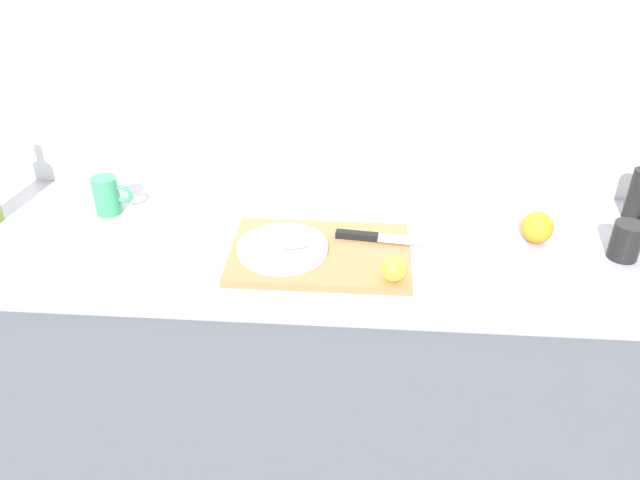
# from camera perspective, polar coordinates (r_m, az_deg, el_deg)

# --- Properties ---
(ground_plane) EXTENTS (12.00, 12.00, 0.00)m
(ground_plane) POSITION_cam_1_polar(r_m,az_deg,el_deg) (2.24, -0.87, -20.00)
(ground_plane) COLOR slate
(back_wall) EXTENTS (3.20, 0.05, 2.50)m
(back_wall) POSITION_cam_1_polar(r_m,az_deg,el_deg) (1.79, -0.27, 15.13)
(back_wall) COLOR white
(back_wall) RESTS_ON ground_plane
(kitchen_counter) EXTENTS (2.00, 0.60, 0.90)m
(kitchen_counter) POSITION_cam_1_polar(r_m,az_deg,el_deg) (1.91, -0.97, -11.58)
(kitchen_counter) COLOR #4C5159
(kitchen_counter) RESTS_ON ground_plane
(cutting_board) EXTENTS (0.45, 0.30, 0.02)m
(cutting_board) POSITION_cam_1_polar(r_m,az_deg,el_deg) (1.56, 0.00, -1.25)
(cutting_board) COLOR olive
(cutting_board) RESTS_ON kitchen_counter
(white_plate) EXTENTS (0.23, 0.23, 0.01)m
(white_plate) POSITION_cam_1_polar(r_m,az_deg,el_deg) (1.56, -3.44, -0.73)
(white_plate) COLOR white
(white_plate) RESTS_ON cutting_board
(fish_fillet) EXTENTS (0.17, 0.07, 0.04)m
(fish_fillet) POSITION_cam_1_polar(r_m,az_deg,el_deg) (1.54, -3.47, 0.07)
(fish_fillet) COLOR #999E99
(fish_fillet) RESTS_ON white_plate
(chef_knife) EXTENTS (0.29, 0.06, 0.02)m
(chef_knife) POSITION_cam_1_polar(r_m,az_deg,el_deg) (1.60, 5.29, 0.24)
(chef_knife) COLOR silver
(chef_knife) RESTS_ON cutting_board
(lemon_0) EXTENTS (0.06, 0.06, 0.06)m
(lemon_0) POSITION_cam_1_polar(r_m,az_deg,el_deg) (1.45, 6.80, -2.65)
(lemon_0) COLOR yellow
(lemon_0) RESTS_ON cutting_board
(coffee_mug_0) EXTENTS (0.11, 0.07, 0.11)m
(coffee_mug_0) POSITION_cam_1_polar(r_m,az_deg,el_deg) (1.84, -18.92, 3.92)
(coffee_mug_0) COLOR #338C59
(coffee_mug_0) RESTS_ON kitchen_counter
(coffee_mug_1) EXTENTS (0.11, 0.07, 0.10)m
(coffee_mug_1) POSITION_cam_1_polar(r_m,az_deg,el_deg) (1.72, 26.37, -0.07)
(coffee_mug_1) COLOR black
(coffee_mug_1) RESTS_ON kitchen_counter
(orange_0) EXTENTS (0.08, 0.08, 0.08)m
(orange_0) POSITION_cam_1_polar(r_m,az_deg,el_deg) (1.71, 19.31, 1.10)
(orange_0) COLOR orange
(orange_0) RESTS_ON kitchen_counter
(pepper_mill) EXTENTS (0.05, 0.05, 0.15)m
(pepper_mill) POSITION_cam_1_polar(r_m,az_deg,el_deg) (1.92, 27.12, 3.76)
(pepper_mill) COLOR black
(pepper_mill) RESTS_ON kitchen_counter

